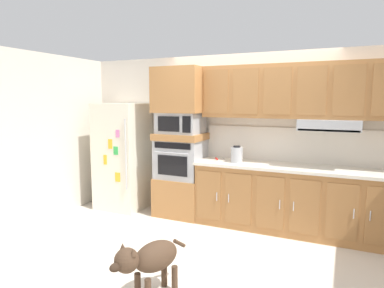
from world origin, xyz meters
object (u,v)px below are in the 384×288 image
object	(u,v)px
built_in_oven	(181,159)
electric_kettle	(237,155)
microwave	(181,123)
screwdriver	(217,159)
dog	(150,259)
refrigerator	(123,156)

from	to	relation	value
built_in_oven	electric_kettle	distance (m)	0.93
microwave	electric_kettle	world-z (taller)	microwave
microwave	electric_kettle	bearing A→B (deg)	-2.95
screwdriver	dog	world-z (taller)	screwdriver
microwave	screwdriver	size ratio (longest dim) A/B	3.87
dog	screwdriver	bearing A→B (deg)	-156.14
dog	built_in_oven	bearing A→B (deg)	-141.60
built_in_oven	dog	bearing A→B (deg)	-70.53
electric_kettle	dog	bearing A→B (deg)	-93.65
screwdriver	dog	size ratio (longest dim) A/B	0.20
built_in_oven	dog	size ratio (longest dim) A/B	0.83
refrigerator	built_in_oven	xyz separation A→B (m)	(1.06, 0.07, 0.02)
refrigerator	dog	bearing A→B (deg)	-49.31
refrigerator	dog	xyz separation A→B (m)	(1.84, -2.14, -0.49)
electric_kettle	dog	world-z (taller)	electric_kettle
screwdriver	electric_kettle	bearing A→B (deg)	-15.83
refrigerator	electric_kettle	xyz separation A→B (m)	(1.98, 0.02, 0.15)
refrigerator	microwave	xyz separation A→B (m)	(1.06, 0.07, 0.58)
refrigerator	dog	size ratio (longest dim) A/B	2.09
dog	refrigerator	bearing A→B (deg)	-120.38
built_in_oven	electric_kettle	xyz separation A→B (m)	(0.92, -0.05, 0.13)
built_in_oven	microwave	world-z (taller)	microwave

